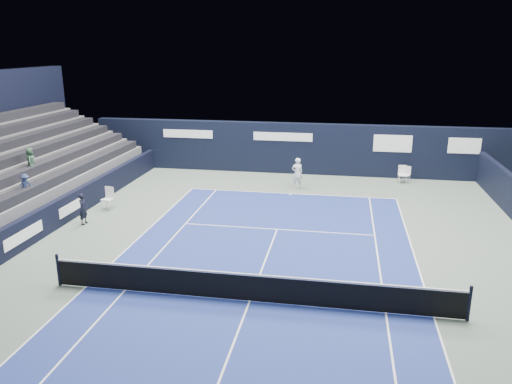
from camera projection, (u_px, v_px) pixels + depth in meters
The scene contains 12 objects.
ground at pixel (260, 274), 17.35m from camera, with size 48.00×48.00×0.00m, color #56665A.
court_surface at pixel (250, 301), 15.46m from camera, with size 10.97×23.77×0.01m, color navy.
folding_chair_back_a at pixel (402, 173), 28.63m from camera, with size 0.50×0.48×1.03m.
folding_chair_back_b at pixel (407, 173), 28.92m from camera, with size 0.52×0.51×0.91m.
line_judge_chair at pixel (108, 197), 24.09m from camera, with size 0.55×0.54×1.08m.
line_judge at pixel (83, 209), 21.98m from camera, with size 0.51×0.34×1.41m, color black.
court_markings at pixel (250, 301), 15.46m from camera, with size 11.03×23.83×0.00m.
tennis_net at pixel (250, 287), 15.32m from camera, with size 12.90×0.10×1.10m.
back_sponsor_wall at pixel (299, 148), 30.61m from camera, with size 26.00×0.63×3.10m.
side_barrier_left at pixel (68, 207), 22.52m from camera, with size 0.33×22.00×1.20m.
spectator_stand at pixel (3, 170), 23.73m from camera, with size 6.00×18.00×6.40m.
tennis_player at pixel (297, 173), 27.49m from camera, with size 0.74×0.93×1.72m.
Camera 1 is at (2.60, -13.62, 7.64)m, focal length 35.00 mm.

